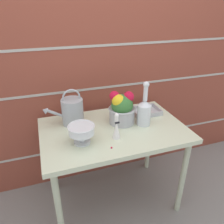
# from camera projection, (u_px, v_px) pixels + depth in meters

# --- Properties ---
(ground_plane) EXTENTS (12.00, 12.00, 0.00)m
(ground_plane) POSITION_uv_depth(u_px,v_px,m) (113.00, 198.00, 1.98)
(ground_plane) COLOR gray
(brick_wall) EXTENTS (3.60, 0.08, 2.20)m
(brick_wall) POSITION_uv_depth(u_px,v_px,m) (97.00, 67.00, 1.86)
(brick_wall) COLOR brown
(brick_wall) RESTS_ON ground_plane
(patio_table) EXTENTS (1.08, 0.69, 0.74)m
(patio_table) POSITION_uv_depth(u_px,v_px,m) (113.00, 137.00, 1.69)
(patio_table) COLOR beige
(patio_table) RESTS_ON ground_plane
(watering_can) EXTENTS (0.31, 0.16, 0.29)m
(watering_can) POSITION_uv_depth(u_px,v_px,m) (72.00, 111.00, 1.67)
(watering_can) COLOR #9EA3A8
(watering_can) RESTS_ON patio_table
(crystal_pedestal_bowl) EXTENTS (0.18, 0.18, 0.13)m
(crystal_pedestal_bowl) POSITION_uv_depth(u_px,v_px,m) (81.00, 131.00, 1.44)
(crystal_pedestal_bowl) COLOR silver
(crystal_pedestal_bowl) RESTS_ON patio_table
(flower_planter) EXTENTS (0.21, 0.21, 0.26)m
(flower_planter) POSITION_uv_depth(u_px,v_px,m) (122.00, 108.00, 1.68)
(flower_planter) COLOR #ADADB2
(flower_planter) RESTS_ON patio_table
(glass_decanter) EXTENTS (0.10, 0.10, 0.35)m
(glass_decanter) POSITION_uv_depth(u_px,v_px,m) (144.00, 111.00, 1.65)
(glass_decanter) COLOR silver
(glass_decanter) RESTS_ON patio_table
(figurine_vase) EXTENTS (0.06, 0.06, 0.19)m
(figurine_vase) POSITION_uv_depth(u_px,v_px,m) (116.00, 128.00, 1.50)
(figurine_vase) COLOR white
(figurine_vase) RESTS_ON patio_table
(wire_tray) EXTENTS (0.23, 0.18, 0.04)m
(wire_tray) POSITION_uv_depth(u_px,v_px,m) (146.00, 112.00, 1.87)
(wire_tray) COLOR #B7B7BC
(wire_tray) RESTS_ON patio_table
(fallen_petal) EXTENTS (0.01, 0.01, 0.01)m
(fallen_petal) POSITION_uv_depth(u_px,v_px,m) (112.00, 148.00, 1.42)
(fallen_petal) COLOR red
(fallen_petal) RESTS_ON patio_table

